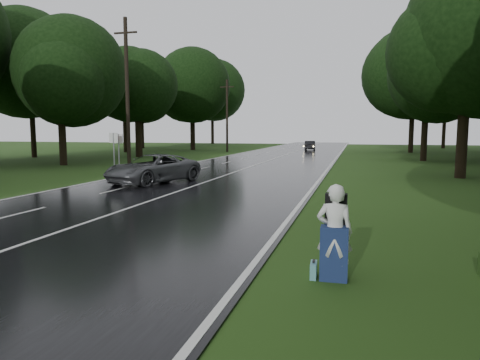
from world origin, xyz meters
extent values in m
plane|color=#234313|center=(0.00, 0.00, 0.00)|extent=(160.00, 160.00, 0.00)
cube|color=black|center=(0.00, 20.00, 0.02)|extent=(12.00, 140.00, 0.04)
cube|color=silver|center=(0.00, 20.00, 0.04)|extent=(0.12, 140.00, 0.01)
imported|color=#484A4D|center=(-2.56, 11.01, 0.79)|extent=(4.14, 5.92, 1.50)
imported|color=black|center=(1.50, 50.74, 0.69)|extent=(1.67, 4.04, 1.30)
imported|color=silver|center=(7.45, -1.72, 0.91)|extent=(0.67, 0.45, 1.82)
cube|color=navy|center=(7.45, -1.72, 0.51)|extent=(0.52, 0.35, 1.02)
cube|color=black|center=(7.45, -1.45, 1.31)|extent=(0.42, 0.23, 0.58)
cube|color=teal|center=(7.07, -1.68, 0.15)|extent=(0.14, 0.42, 0.29)
camera|label=1|loc=(7.81, -9.84, 2.81)|focal=32.60mm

